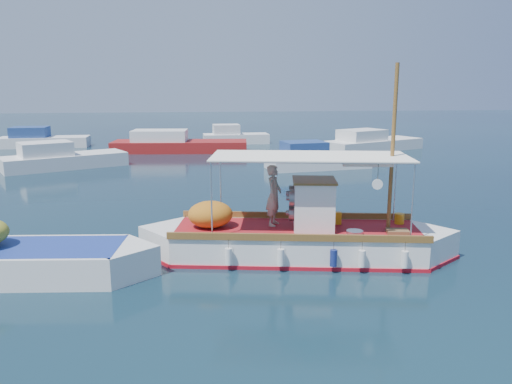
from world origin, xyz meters
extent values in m
plane|color=black|center=(0.00, 0.00, 0.00)|extent=(160.00, 160.00, 0.00)
cube|color=white|center=(0.75, -0.07, 0.32)|extent=(7.13, 3.48, 1.00)
cube|color=white|center=(-2.61, 0.55, 0.32)|extent=(2.24, 2.24, 1.00)
cube|color=white|center=(4.10, -0.69, 0.32)|extent=(2.24, 2.24, 1.00)
cube|color=#AD101E|center=(0.75, -0.07, 0.02)|extent=(7.23, 3.57, 0.16)
cube|color=maroon|center=(0.75, -0.07, 0.80)|extent=(7.10, 3.30, 0.05)
cube|color=brown|center=(0.95, 1.05, 0.91)|extent=(6.82, 1.35, 0.18)
cube|color=brown|center=(0.54, -1.20, 0.91)|extent=(6.82, 1.35, 0.18)
cube|color=white|center=(1.19, -0.16, 1.50)|extent=(1.29, 1.36, 1.37)
cube|color=brown|center=(1.19, -0.16, 2.21)|extent=(1.40, 1.47, 0.05)
cylinder|color=slate|center=(0.56, -0.34, 1.78)|extent=(0.28, 0.48, 0.46)
cylinder|color=slate|center=(0.66, 0.24, 1.78)|extent=(0.28, 0.48, 0.46)
cylinder|color=slate|center=(0.61, -0.05, 1.27)|extent=(0.28, 0.48, 0.46)
cylinder|color=brown|center=(3.25, -0.54, 3.10)|extent=(0.13, 0.13, 4.55)
cylinder|color=brown|center=(2.54, -0.40, 2.73)|extent=(1.62, 0.37, 0.07)
cylinder|color=silver|center=(-1.31, 1.32, 1.84)|extent=(0.05, 0.05, 2.05)
cylinder|color=silver|center=(-1.68, -0.64, 1.84)|extent=(0.05, 0.05, 2.05)
cylinder|color=silver|center=(3.79, 0.38, 1.84)|extent=(0.05, 0.05, 2.05)
cylinder|color=silver|center=(3.43, -1.59, 1.84)|extent=(0.05, 0.05, 2.05)
cube|color=white|center=(1.06, -0.13, 2.89)|extent=(5.68, 3.13, 0.04)
ellipsoid|color=#B96D1B|center=(-1.67, 0.37, 1.20)|extent=(1.45, 1.30, 0.76)
cube|color=orange|center=(2.00, 0.20, 1.00)|extent=(0.25, 0.20, 0.36)
cylinder|color=orange|center=(3.82, 0.01, 0.97)|extent=(0.32, 0.32, 0.31)
cube|color=brown|center=(3.36, -0.93, 0.87)|extent=(0.66, 0.51, 0.11)
cylinder|color=#B2B2B2|center=(2.18, -0.85, 0.87)|extent=(0.53, 0.53, 0.11)
cylinder|color=white|center=(2.54, -1.38, 2.30)|extent=(0.27, 0.08, 0.27)
cylinder|color=white|center=(-1.28, -1.00, 0.41)|extent=(0.21, 0.21, 0.44)
cylinder|color=navy|center=(1.41, -1.49, 0.41)|extent=(0.21, 0.21, 0.44)
cylinder|color=white|center=(3.20, -1.82, 0.41)|extent=(0.21, 0.21, 0.44)
imported|color=#A09685|center=(0.15, 0.36, 1.70)|extent=(0.66, 0.76, 1.75)
cube|color=white|center=(-6.63, -0.67, 0.28)|extent=(5.43, 2.60, 1.03)
cube|color=white|center=(-4.03, -0.95, 0.28)|extent=(2.03, 2.03, 1.03)
cube|color=navy|center=(-6.63, -0.67, 0.77)|extent=(5.41, 2.37, 0.06)
cube|color=silver|center=(-9.53, 17.09, 0.30)|extent=(7.24, 5.24, 1.00)
cube|color=silver|center=(-10.45, 16.63, 1.20)|extent=(3.38, 3.06, 0.80)
cube|color=maroon|center=(-2.87, 23.61, 0.30)|extent=(9.98, 3.78, 1.00)
cube|color=silver|center=(-4.32, 23.75, 1.20)|extent=(4.12, 2.76, 0.80)
cube|color=silver|center=(5.29, 15.00, 0.30)|extent=(6.25, 3.08, 1.00)
cube|color=navy|center=(4.41, 14.86, 1.20)|extent=(2.65, 2.21, 0.80)
cube|color=silver|center=(11.54, 22.58, 0.30)|extent=(8.38, 5.70, 1.00)
cube|color=silver|center=(10.44, 22.08, 1.20)|extent=(3.84, 3.34, 0.80)
cube|color=silver|center=(-13.61, 28.01, 0.30)|extent=(6.85, 2.51, 1.00)
cube|color=navy|center=(-14.62, 27.98, 1.20)|extent=(2.77, 2.04, 0.80)
cube|color=silver|center=(1.71, 28.45, 0.30)|extent=(5.48, 2.17, 1.00)
cube|color=silver|center=(0.90, 28.42, 1.20)|extent=(2.22, 1.77, 0.80)
camera|label=1|loc=(-2.21, -13.37, 4.78)|focal=35.00mm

